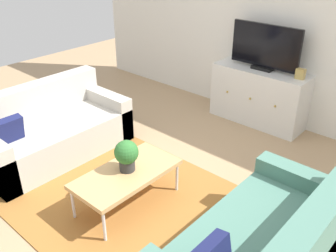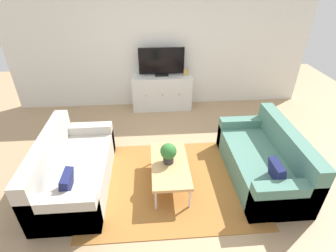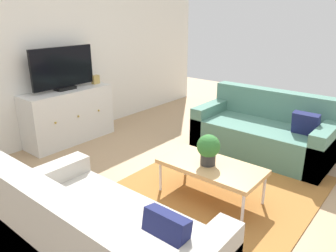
{
  "view_description": "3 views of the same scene",
  "coord_description": "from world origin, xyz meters",
  "px_view_note": "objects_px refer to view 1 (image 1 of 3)",
  "views": [
    {
      "loc": [
        2.2,
        -2.07,
        2.39
      ],
      "look_at": [
        0.0,
        0.41,
        0.65
      ],
      "focal_mm": 39.69,
      "sensor_mm": 36.0,
      "label": 1
    },
    {
      "loc": [
        -0.26,
        -2.96,
        2.75
      ],
      "look_at": [
        0.0,
        0.41,
        0.65
      ],
      "focal_mm": 27.43,
      "sensor_mm": 36.0,
      "label": 2
    },
    {
      "loc": [
        -2.53,
        -1.67,
        1.82
      ],
      "look_at": [
        0.0,
        0.41,
        0.65
      ],
      "focal_mm": 34.68,
      "sensor_mm": 36.0,
      "label": 3
    }
  ],
  "objects_px": {
    "coffee_table": "(127,174)",
    "mantel_clock": "(300,74)",
    "potted_plant": "(127,154)",
    "flat_screen_tv": "(265,47)",
    "couch_left_side": "(50,132)",
    "tv_console": "(258,96)"
  },
  "relations": [
    {
      "from": "mantel_clock",
      "to": "couch_left_side",
      "type": "bearing_deg",
      "value": -129.63
    },
    {
      "from": "coffee_table",
      "to": "tv_console",
      "type": "height_order",
      "value": "tv_console"
    },
    {
      "from": "potted_plant",
      "to": "coffee_table",
      "type": "bearing_deg",
      "value": -58.38
    },
    {
      "from": "coffee_table",
      "to": "mantel_clock",
      "type": "height_order",
      "value": "mantel_clock"
    },
    {
      "from": "couch_left_side",
      "to": "flat_screen_tv",
      "type": "distance_m",
      "value": 2.9
    },
    {
      "from": "couch_left_side",
      "to": "coffee_table",
      "type": "bearing_deg",
      "value": -2.35
    },
    {
      "from": "tv_console",
      "to": "coffee_table",
      "type": "bearing_deg",
      "value": -90.57
    },
    {
      "from": "tv_console",
      "to": "mantel_clock",
      "type": "relative_size",
      "value": 9.92
    },
    {
      "from": "couch_left_side",
      "to": "mantel_clock",
      "type": "height_order",
      "value": "mantel_clock"
    },
    {
      "from": "potted_plant",
      "to": "mantel_clock",
      "type": "distance_m",
      "value": 2.48
    },
    {
      "from": "coffee_table",
      "to": "couch_left_side",
      "type": "bearing_deg",
      "value": 177.65
    },
    {
      "from": "coffee_table",
      "to": "potted_plant",
      "type": "distance_m",
      "value": 0.21
    },
    {
      "from": "flat_screen_tv",
      "to": "mantel_clock",
      "type": "xyz_separation_m",
      "value": [
        0.52,
        -0.02,
        -0.23
      ]
    },
    {
      "from": "coffee_table",
      "to": "mantel_clock",
      "type": "bearing_deg",
      "value": 77.29
    },
    {
      "from": "potted_plant",
      "to": "mantel_clock",
      "type": "bearing_deg",
      "value": 76.72
    },
    {
      "from": "couch_left_side",
      "to": "mantel_clock",
      "type": "xyz_separation_m",
      "value": [
        1.97,
        2.37,
        0.56
      ]
    },
    {
      "from": "potted_plant",
      "to": "mantel_clock",
      "type": "height_order",
      "value": "mantel_clock"
    },
    {
      "from": "couch_left_side",
      "to": "mantel_clock",
      "type": "bearing_deg",
      "value": 50.37
    },
    {
      "from": "potted_plant",
      "to": "flat_screen_tv",
      "type": "xyz_separation_m",
      "value": [
        0.04,
        2.42,
        0.51
      ]
    },
    {
      "from": "couch_left_side",
      "to": "coffee_table",
      "type": "xyz_separation_m",
      "value": [
        1.42,
        -0.06,
        0.07
      ]
    },
    {
      "from": "coffee_table",
      "to": "potted_plant",
      "type": "xyz_separation_m",
      "value": [
        -0.02,
        0.03,
        0.2
      ]
    },
    {
      "from": "potted_plant",
      "to": "tv_console",
      "type": "xyz_separation_m",
      "value": [
        0.04,
        2.4,
        -0.17
      ]
    }
  ]
}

